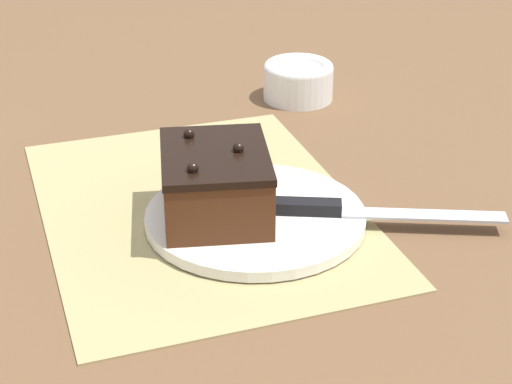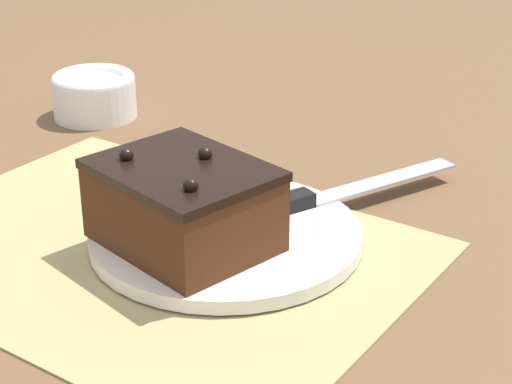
{
  "view_description": "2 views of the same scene",
  "coord_description": "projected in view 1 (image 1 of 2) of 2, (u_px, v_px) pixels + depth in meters",
  "views": [
    {
      "loc": [
        -0.81,
        0.21,
        0.46
      ],
      "look_at": [
        -0.09,
        -0.04,
        0.06
      ],
      "focal_mm": 60.0,
      "sensor_mm": 36.0,
      "label": 1
    },
    {
      "loc": [
        -0.45,
        0.48,
        0.36
      ],
      "look_at": [
        -0.09,
        -0.05,
        0.06
      ],
      "focal_mm": 60.0,
      "sensor_mm": 36.0,
      "label": 2
    }
  ],
  "objects": [
    {
      "name": "cake_plate",
      "position": [
        255.0,
        217.0,
        0.92
      ],
      "size": [
        0.24,
        0.24,
        0.01
      ],
      "color": "white",
      "rests_on": "placemat_woven"
    },
    {
      "name": "serving_knife",
      "position": [
        343.0,
        209.0,
        0.91
      ],
      "size": [
        0.12,
        0.25,
        0.01
      ],
      "rotation": [
        0.0,
        0.0,
        2.75
      ],
      "color": "black",
      "rests_on": "cake_plate"
    },
    {
      "name": "placemat_woven",
      "position": [
        200.0,
        208.0,
        0.96
      ],
      "size": [
        0.46,
        0.34,
        0.0
      ],
      "primitive_type": "cube",
      "color": "tan",
      "rests_on": "ground_plane"
    },
    {
      "name": "chocolate_cake",
      "position": [
        215.0,
        182.0,
        0.9
      ],
      "size": [
        0.16,
        0.14,
        0.08
      ],
      "rotation": [
        0.0,
        0.0,
        -0.22
      ],
      "color": "#472614",
      "rests_on": "cake_plate"
    },
    {
      "name": "small_bowl",
      "position": [
        298.0,
        79.0,
        1.24
      ],
      "size": [
        0.1,
        0.1,
        0.06
      ],
      "color": "white",
      "rests_on": "ground_plane"
    },
    {
      "name": "ground_plane",
      "position": [
        200.0,
        209.0,
        0.96
      ],
      "size": [
        3.0,
        3.0,
        0.0
      ],
      "primitive_type": "plane",
      "color": "brown"
    }
  ]
}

